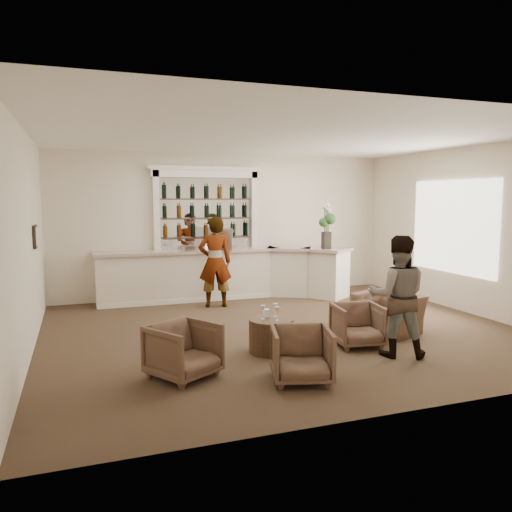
{
  "coord_description": "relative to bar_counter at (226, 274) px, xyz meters",
  "views": [
    {
      "loc": [
        -3.28,
        -7.79,
        2.29
      ],
      "look_at": [
        -0.19,
        0.9,
        1.21
      ],
      "focal_mm": 35.0,
      "sensor_mm": 36.0,
      "label": 1
    }
  ],
  "objects": [
    {
      "name": "ground",
      "position": [
        0.16,
        -3.0,
        -0.57
      ],
      "size": [
        8.0,
        8.0,
        0.0
      ],
      "primitive_type": "plane",
      "color": "brown",
      "rests_on": "ground"
    },
    {
      "name": "room_shell",
      "position": [
        0.33,
        -2.29,
        1.77
      ],
      "size": [
        8.04,
        7.02,
        3.32
      ],
      "color": "beige",
      "rests_on": "ground"
    },
    {
      "name": "bar_counter",
      "position": [
        0.0,
        0.0,
        0.0
      ],
      "size": [
        5.72,
        1.8,
        1.14
      ],
      "color": "white",
      "rests_on": "ground"
    },
    {
      "name": "back_bar_alcove",
      "position": [
        -0.34,
        0.41,
        1.46
      ],
      "size": [
        2.64,
        0.25,
        3.0
      ],
      "color": "white",
      "rests_on": "ground"
    },
    {
      "name": "cocktail_table",
      "position": [
        -0.48,
        -4.04,
        -0.32
      ],
      "size": [
        0.67,
        0.67,
        0.5
      ],
      "primitive_type": "cylinder",
      "color": "#4F3822",
      "rests_on": "ground"
    },
    {
      "name": "sommelier",
      "position": [
        -0.46,
        -0.75,
        0.38
      ],
      "size": [
        0.76,
        0.56,
        1.91
      ],
      "primitive_type": "imported",
      "rotation": [
        0.0,
        0.0,
        2.99
      ],
      "color": "gray",
      "rests_on": "ground"
    },
    {
      "name": "guest",
      "position": [
        1.18,
        -4.81,
        0.31
      ],
      "size": [
        1.06,
        0.98,
        1.76
      ],
      "primitive_type": "imported",
      "rotation": [
        0.0,
        0.0,
        2.68
      ],
      "color": "gray",
      "rests_on": "ground"
    },
    {
      "name": "armchair_left",
      "position": [
        -1.92,
        -4.67,
        -0.22
      ],
      "size": [
        1.05,
        1.06,
        0.71
      ],
      "primitive_type": "imported",
      "rotation": [
        0.0,
        0.0,
        0.55
      ],
      "color": "brown",
      "rests_on": "ground"
    },
    {
      "name": "armchair_center",
      "position": [
        -0.56,
        -5.29,
        -0.23
      ],
      "size": [
        0.91,
        0.93,
        0.68
      ],
      "primitive_type": "imported",
      "rotation": [
        0.0,
        0.0,
        -0.28
      ],
      "color": "brown",
      "rests_on": "ground"
    },
    {
      "name": "armchair_right",
      "position": [
        0.9,
        -4.2,
        -0.25
      ],
      "size": [
        0.81,
        0.82,
        0.66
      ],
      "primitive_type": "imported",
      "rotation": [
        0.0,
        0.0,
        -0.16
      ],
      "color": "brown",
      "rests_on": "ground"
    },
    {
      "name": "armchair_far",
      "position": [
        1.83,
        -3.67,
        -0.25
      ],
      "size": [
        1.18,
        1.25,
        0.65
      ],
      "primitive_type": "imported",
      "rotation": [
        0.0,
        0.0,
        -1.21
      ],
      "color": "brown",
      "rests_on": "ground"
    },
    {
      "name": "espresso_machine",
      "position": [
        -0.14,
        -0.06,
        0.8
      ],
      "size": [
        0.65,
        0.59,
        0.46
      ],
      "primitive_type": "cube",
      "rotation": [
        0.0,
        0.0,
        -0.34
      ],
      "color": "silver",
      "rests_on": "bar_counter"
    },
    {
      "name": "flower_vase",
      "position": [
        2.16,
        -0.7,
        1.14
      ],
      "size": [
        0.27,
        0.27,
        1.02
      ],
      "color": "black",
      "rests_on": "bar_counter"
    },
    {
      "name": "wine_glass_bar_left",
      "position": [
        -1.07,
        -0.02,
        0.67
      ],
      "size": [
        0.07,
        0.07,
        0.21
      ],
      "primitive_type": null,
      "color": "white",
      "rests_on": "bar_counter"
    },
    {
      "name": "wine_glass_bar_right",
      "position": [
        0.48,
        0.08,
        0.67
      ],
      "size": [
        0.07,
        0.07,
        0.21
      ],
      "primitive_type": null,
      "color": "white",
      "rests_on": "bar_counter"
    },
    {
      "name": "wine_glass_tbl_a",
      "position": [
        -0.6,
        -4.01,
        0.03
      ],
      "size": [
        0.07,
        0.07,
        0.21
      ],
      "primitive_type": null,
      "color": "white",
      "rests_on": "cocktail_table"
    },
    {
      "name": "wine_glass_tbl_b",
      "position": [
        -0.38,
        -3.96,
        0.03
      ],
      "size": [
        0.07,
        0.07,
        0.21
      ],
      "primitive_type": null,
      "color": "white",
      "rests_on": "cocktail_table"
    },
    {
      "name": "wine_glass_tbl_c",
      "position": [
        -0.44,
        -4.17,
        0.03
      ],
      "size": [
        0.07,
        0.07,
        0.21
      ],
      "primitive_type": null,
      "color": "white",
      "rests_on": "cocktail_table"
    },
    {
      "name": "napkin_holder",
      "position": [
        -0.5,
        -3.9,
        -0.01
      ],
      "size": [
        0.08,
        0.08,
        0.12
      ],
      "primitive_type": "cube",
      "color": "white",
      "rests_on": "cocktail_table"
    }
  ]
}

